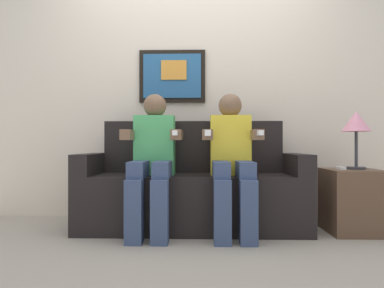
{
  "coord_description": "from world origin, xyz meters",
  "views": [
    {
      "loc": [
        0.07,
        -2.4,
        0.7
      ],
      "look_at": [
        0.0,
        0.15,
        0.7
      ],
      "focal_mm": 30.55,
      "sensor_mm": 36.0,
      "label": 1
    }
  ],
  "objects_px": {
    "table_lamp": "(356,124)",
    "couch": "(193,190)",
    "side_table_right": "(352,201)",
    "person_on_left": "(153,156)",
    "spare_remote_on_table": "(340,168)",
    "person_on_right": "(232,156)"
  },
  "relations": [
    {
      "from": "table_lamp",
      "to": "couch",
      "type": "bearing_deg",
      "value": 175.37
    },
    {
      "from": "couch",
      "to": "side_table_right",
      "type": "bearing_deg",
      "value": -4.77
    },
    {
      "from": "person_on_left",
      "to": "spare_remote_on_table",
      "type": "distance_m",
      "value": 1.48
    },
    {
      "from": "side_table_right",
      "to": "spare_remote_on_table",
      "type": "relative_size",
      "value": 3.85
    },
    {
      "from": "person_on_right",
      "to": "spare_remote_on_table",
      "type": "distance_m",
      "value": 0.87
    },
    {
      "from": "person_on_right",
      "to": "table_lamp",
      "type": "relative_size",
      "value": 2.41
    },
    {
      "from": "couch",
      "to": "spare_remote_on_table",
      "type": "xyz_separation_m",
      "value": [
        1.17,
        -0.12,
        0.2
      ]
    },
    {
      "from": "spare_remote_on_table",
      "to": "person_on_left",
      "type": "bearing_deg",
      "value": -178.07
    },
    {
      "from": "side_table_right",
      "to": "table_lamp",
      "type": "bearing_deg",
      "value": 0.52
    },
    {
      "from": "couch",
      "to": "person_on_right",
      "type": "distance_m",
      "value": 0.46
    },
    {
      "from": "person_on_left",
      "to": "side_table_right",
      "type": "relative_size",
      "value": 2.22
    },
    {
      "from": "person_on_left",
      "to": "side_table_right",
      "type": "height_order",
      "value": "person_on_left"
    },
    {
      "from": "couch",
      "to": "side_table_right",
      "type": "distance_m",
      "value": 1.27
    },
    {
      "from": "table_lamp",
      "to": "spare_remote_on_table",
      "type": "distance_m",
      "value": 0.37
    },
    {
      "from": "side_table_right",
      "to": "person_on_left",
      "type": "bearing_deg",
      "value": -177.78
    },
    {
      "from": "couch",
      "to": "side_table_right",
      "type": "height_order",
      "value": "couch"
    },
    {
      "from": "table_lamp",
      "to": "spare_remote_on_table",
      "type": "bearing_deg",
      "value": -174.95
    },
    {
      "from": "person_on_right",
      "to": "couch",
      "type": "bearing_deg",
      "value": 151.59
    },
    {
      "from": "table_lamp",
      "to": "spare_remote_on_table",
      "type": "relative_size",
      "value": 3.54
    },
    {
      "from": "person_on_left",
      "to": "couch",
      "type": "bearing_deg",
      "value": 28.38
    },
    {
      "from": "couch",
      "to": "side_table_right",
      "type": "xyz_separation_m",
      "value": [
        1.27,
        -0.11,
        -0.06
      ]
    },
    {
      "from": "couch",
      "to": "person_on_right",
      "type": "xyz_separation_m",
      "value": [
        0.31,
        -0.17,
        0.29
      ]
    }
  ]
}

